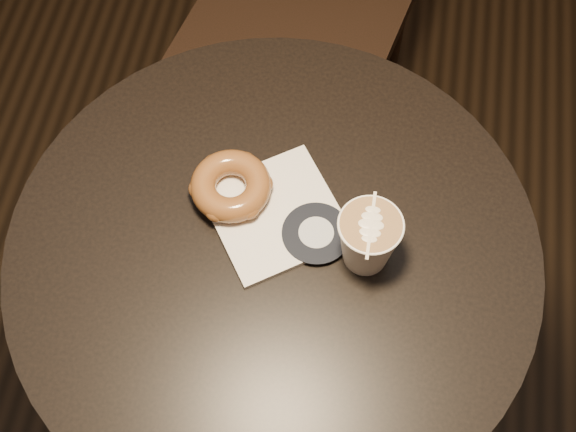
{
  "coord_description": "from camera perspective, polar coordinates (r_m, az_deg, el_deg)",
  "views": [
    {
      "loc": [
        0.09,
        -0.44,
        1.69
      ],
      "look_at": [
        0.01,
        0.03,
        0.79
      ],
      "focal_mm": 50.0,
      "sensor_mm": 36.0,
      "label": 1
    }
  ],
  "objects": [
    {
      "name": "doughnut",
      "position": [
        1.06,
        -4.08,
        2.15
      ],
      "size": [
        0.11,
        0.11,
        0.03
      ],
      "primitive_type": "torus",
      "color": "brown",
      "rests_on": "pastry_bag"
    },
    {
      "name": "latte_cup",
      "position": [
        1.0,
        5.7,
        -1.76
      ],
      "size": [
        0.08,
        0.08,
        0.09
      ],
      "primitive_type": null,
      "color": "white",
      "rests_on": "cafe_table"
    },
    {
      "name": "pastry_bag",
      "position": [
        1.06,
        -0.89,
        0.14
      ],
      "size": [
        0.22,
        0.22,
        0.01
      ],
      "primitive_type": "cube",
      "rotation": [
        0.0,
        0.0,
        0.6
      ],
      "color": "silver",
      "rests_on": "cafe_table"
    },
    {
      "name": "cafe_table",
      "position": [
        1.22,
        -0.92,
        -6.27
      ],
      "size": [
        0.7,
        0.7,
        0.75
      ],
      "color": "black",
      "rests_on": "ground"
    }
  ]
}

